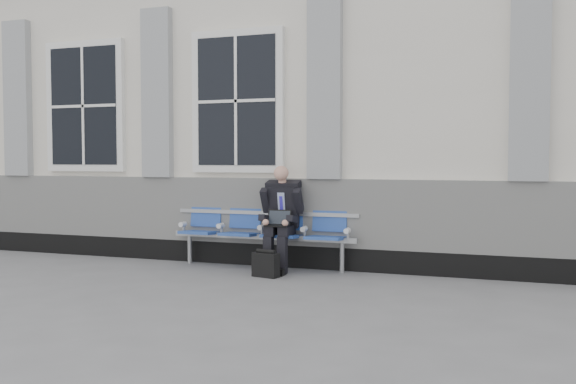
% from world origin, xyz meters
% --- Properties ---
extents(ground, '(70.00, 70.00, 0.00)m').
position_xyz_m(ground, '(0.00, 0.00, 0.00)').
color(ground, slate).
rests_on(ground, ground).
extents(station_building, '(14.40, 4.40, 4.49)m').
position_xyz_m(station_building, '(-0.02, 3.47, 2.22)').
color(station_building, silver).
rests_on(station_building, ground).
extents(bench, '(2.60, 0.47, 0.91)m').
position_xyz_m(bench, '(0.78, 1.32, 0.55)').
color(bench, '#9EA0A3').
rests_on(bench, ground).
extents(businessman, '(0.55, 0.74, 1.37)m').
position_xyz_m(businessman, '(1.09, 1.19, 0.75)').
color(businessman, black).
rests_on(businessman, ground).
extents(briefcase, '(0.36, 0.21, 0.34)m').
position_xyz_m(briefcase, '(1.07, 0.69, 0.16)').
color(briefcase, black).
rests_on(briefcase, ground).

